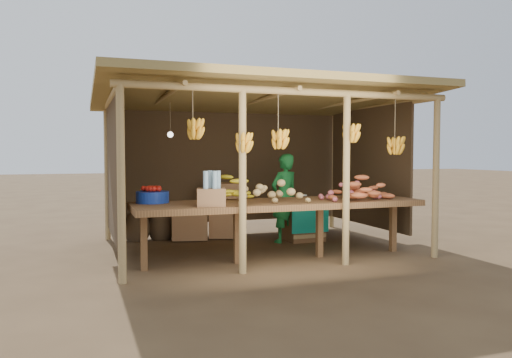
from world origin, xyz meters
name	(u,v)px	position (x,y,z in m)	size (l,w,h in m)	color
ground	(256,247)	(0.00, 0.00, 0.00)	(60.00, 60.00, 0.00)	brown
stall_structure	(259,122)	(0.01, -0.11, 1.91)	(4.70, 3.50, 2.43)	tan
counter	(280,206)	(0.00, -0.95, 0.74)	(3.90, 1.05, 0.80)	brown
potato_heap	(270,189)	(-0.22, -1.14, 0.98)	(0.95, 0.57, 0.36)	#977E4E
sweet_potato_heap	(357,187)	(1.08, -1.14, 0.98)	(1.02, 0.61, 0.36)	#C25C32
onion_heap	(350,187)	(0.99, -1.10, 0.98)	(0.75, 0.45, 0.35)	#C25E68
banana_pile	(229,187)	(-0.57, -0.49, 0.98)	(0.66, 0.39, 0.35)	yellow
tomato_basin	(152,196)	(-1.64, -0.62, 0.89)	(0.42, 0.42, 0.22)	navy
bottle_box	(211,193)	(-1.02, -1.26, 0.97)	(0.39, 0.34, 0.43)	#986A44
vendor	(284,198)	(0.58, 0.27, 0.72)	(0.52, 0.34, 1.43)	#186C2D
tarp_crate	(303,221)	(0.94, 0.32, 0.32)	(0.67, 0.58, 0.78)	brown
carton_stack	(215,215)	(-0.40, 0.96, 0.40)	(1.30, 0.59, 0.92)	#986A44
burlap_sacks	(149,225)	(-1.46, 1.20, 0.26)	(0.83, 0.44, 0.59)	#4A3622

